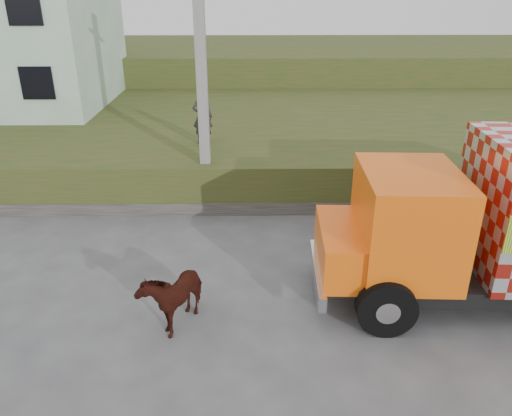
{
  "coord_description": "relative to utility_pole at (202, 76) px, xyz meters",
  "views": [
    {
      "loc": [
        0.35,
        -9.8,
        6.53
      ],
      "look_at": [
        0.5,
        1.67,
        1.3
      ],
      "focal_mm": 35.0,
      "sensor_mm": 36.0,
      "label": 1
    }
  ],
  "objects": [
    {
      "name": "ground",
      "position": [
        1.0,
        -4.6,
        -4.08
      ],
      "size": [
        120.0,
        120.0,
        0.0
      ],
      "primitive_type": "plane",
      "color": "#474749",
      "rests_on": "ground"
    },
    {
      "name": "embankment",
      "position": [
        1.0,
        5.4,
        -3.33
      ],
      "size": [
        40.0,
        12.0,
        1.5
      ],
      "primitive_type": "cube",
      "color": "#2B4617",
      "rests_on": "ground"
    },
    {
      "name": "embankment_far",
      "position": [
        1.0,
        17.4,
        -2.58
      ],
      "size": [
        40.0,
        12.0,
        3.0
      ],
      "primitive_type": "cube",
      "color": "#2B4617",
      "rests_on": "ground"
    },
    {
      "name": "retaining_strip",
      "position": [
        -1.0,
        -0.4,
        -3.88
      ],
      "size": [
        16.0,
        0.5,
        0.4
      ],
      "primitive_type": "cube",
      "color": "#595651",
      "rests_on": "ground"
    },
    {
      "name": "utility_pole",
      "position": [
        0.0,
        0.0,
        0.0
      ],
      "size": [
        1.2,
        0.3,
        8.0
      ],
      "color": "gray",
      "rests_on": "ground"
    },
    {
      "name": "cow",
      "position": [
        -0.24,
        -5.79,
        -3.39
      ],
      "size": [
        1.34,
        1.79,
        1.38
      ],
      "primitive_type": "imported",
      "rotation": [
        0.0,
        0.0,
        -0.42
      ],
      "color": "black",
      "rests_on": "ground"
    },
    {
      "name": "pedestrian",
      "position": [
        -0.22,
        1.98,
        -1.67
      ],
      "size": [
        0.67,
        0.44,
        1.82
      ],
      "primitive_type": "imported",
      "rotation": [
        0.0,
        0.0,
        3.13
      ],
      "color": "#2C2927",
      "rests_on": "embankment"
    }
  ]
}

